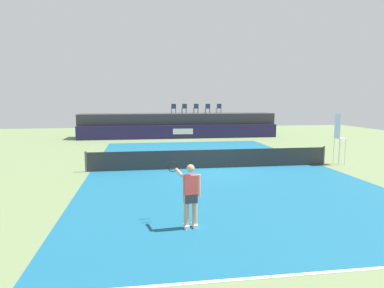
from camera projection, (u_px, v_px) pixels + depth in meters
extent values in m
plane|color=#6B7F51|center=(201.00, 158.00, 20.70)|extent=(48.00, 48.00, 0.00)
cube|color=#16597A|center=(211.00, 168.00, 17.75)|extent=(12.00, 22.00, 0.00)
cube|color=white|center=(322.00, 273.00, 7.02)|extent=(12.00, 0.10, 0.00)
cube|color=#231E4C|center=(180.00, 132.00, 30.91)|extent=(18.00, 0.20, 1.20)
cube|color=white|center=(183.00, 131.00, 30.83)|extent=(1.80, 0.02, 0.50)
cube|color=#38383D|center=(178.00, 125.00, 32.61)|extent=(18.00, 2.80, 2.20)
cylinder|color=#2D3D56|center=(176.00, 111.00, 32.71)|extent=(0.04, 0.04, 0.44)
cylinder|color=#2D3D56|center=(171.00, 111.00, 32.67)|extent=(0.04, 0.04, 0.44)
cylinder|color=#2D3D56|center=(176.00, 111.00, 32.31)|extent=(0.04, 0.04, 0.44)
cylinder|color=#2D3D56|center=(172.00, 111.00, 32.27)|extent=(0.04, 0.04, 0.44)
cube|color=#2D3D56|center=(174.00, 108.00, 32.46)|extent=(0.46, 0.46, 0.03)
cube|color=#2D3D56|center=(174.00, 106.00, 32.23)|extent=(0.44, 0.05, 0.42)
cylinder|color=#2D3D56|center=(186.00, 111.00, 32.99)|extent=(0.04, 0.04, 0.44)
cylinder|color=#2D3D56|center=(182.00, 111.00, 32.91)|extent=(0.04, 0.04, 0.44)
cylinder|color=#2D3D56|center=(187.00, 111.00, 32.59)|extent=(0.04, 0.04, 0.44)
cylinder|color=#2D3D56|center=(182.00, 111.00, 32.51)|extent=(0.04, 0.04, 0.44)
cube|color=#2D3D56|center=(184.00, 108.00, 32.72)|extent=(0.46, 0.46, 0.03)
cube|color=#2D3D56|center=(185.00, 106.00, 32.49)|extent=(0.44, 0.05, 0.42)
cylinder|color=#2D3D56|center=(198.00, 111.00, 33.05)|extent=(0.04, 0.04, 0.44)
cylinder|color=#2D3D56|center=(193.00, 111.00, 32.99)|extent=(0.04, 0.04, 0.44)
cylinder|color=#2D3D56|center=(198.00, 111.00, 32.66)|extent=(0.04, 0.04, 0.44)
cylinder|color=#2D3D56|center=(194.00, 111.00, 32.59)|extent=(0.04, 0.04, 0.44)
cube|color=#2D3D56|center=(196.00, 108.00, 32.79)|extent=(0.44, 0.44, 0.03)
cube|color=#2D3D56|center=(196.00, 106.00, 32.56)|extent=(0.44, 0.03, 0.42)
cylinder|color=#2D3D56|center=(209.00, 111.00, 32.87)|extent=(0.04, 0.04, 0.44)
cylinder|color=#2D3D56|center=(205.00, 111.00, 32.84)|extent=(0.04, 0.04, 0.44)
cylinder|color=#2D3D56|center=(210.00, 111.00, 32.47)|extent=(0.04, 0.04, 0.44)
cylinder|color=#2D3D56|center=(206.00, 111.00, 32.44)|extent=(0.04, 0.04, 0.44)
cube|color=#2D3D56|center=(208.00, 108.00, 32.62)|extent=(0.48, 0.48, 0.03)
cube|color=#2D3D56|center=(208.00, 106.00, 32.39)|extent=(0.44, 0.06, 0.42)
cylinder|color=#2D3D56|center=(220.00, 111.00, 33.35)|extent=(0.04, 0.04, 0.44)
cylinder|color=#2D3D56|center=(216.00, 111.00, 33.29)|extent=(0.04, 0.04, 0.44)
cylinder|color=#2D3D56|center=(221.00, 111.00, 32.96)|extent=(0.04, 0.04, 0.44)
cylinder|color=#2D3D56|center=(217.00, 111.00, 32.90)|extent=(0.04, 0.04, 0.44)
cube|color=#2D3D56|center=(219.00, 108.00, 33.09)|extent=(0.44, 0.44, 0.03)
cube|color=#2D3D56|center=(219.00, 106.00, 32.86)|extent=(0.44, 0.03, 0.42)
cylinder|color=white|center=(345.00, 152.00, 18.60)|extent=(0.04, 0.04, 1.40)
cylinder|color=white|center=(340.00, 151.00, 18.98)|extent=(0.04, 0.04, 1.40)
cylinder|color=white|center=(339.00, 152.00, 18.48)|extent=(0.04, 0.04, 1.40)
cylinder|color=white|center=(334.00, 151.00, 18.86)|extent=(0.04, 0.04, 1.40)
cube|color=white|center=(340.00, 138.00, 18.64)|extent=(0.50, 0.50, 0.03)
cube|color=white|center=(338.00, 126.00, 18.49)|extent=(0.09, 0.44, 1.33)
cube|color=#2D2D2D|center=(211.00, 159.00, 17.69)|extent=(12.40, 0.02, 0.95)
cylinder|color=#4C4C51|center=(86.00, 162.00, 16.76)|extent=(0.10, 0.10, 1.00)
cylinder|color=#4C4C51|center=(324.00, 155.00, 18.62)|extent=(0.10, 0.10, 1.00)
cube|color=white|center=(195.00, 226.00, 9.51)|extent=(0.16, 0.28, 0.10)
cylinder|color=tan|center=(195.00, 209.00, 9.45)|extent=(0.14, 0.14, 0.82)
cube|color=white|center=(186.00, 227.00, 9.44)|extent=(0.16, 0.28, 0.10)
cylinder|color=tan|center=(186.00, 210.00, 9.38)|extent=(0.14, 0.14, 0.82)
cube|color=#333338|center=(191.00, 198.00, 9.37)|extent=(0.37, 0.27, 0.24)
cube|color=#E54C47|center=(191.00, 185.00, 9.32)|extent=(0.39, 0.25, 0.56)
sphere|color=tan|center=(191.00, 168.00, 9.27)|extent=(0.22, 0.22, 0.22)
cylinder|color=tan|center=(199.00, 185.00, 9.40)|extent=(0.09, 0.09, 0.60)
cylinder|color=tan|center=(179.00, 173.00, 9.47)|extent=(0.18, 0.61, 0.14)
cylinder|color=black|center=(175.00, 169.00, 9.86)|extent=(0.30, 0.08, 0.03)
torus|color=black|center=(173.00, 167.00, 10.14)|extent=(0.30, 0.07, 0.30)
sphere|color=#D8EA33|center=(227.00, 161.00, 19.60)|extent=(0.07, 0.07, 0.07)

